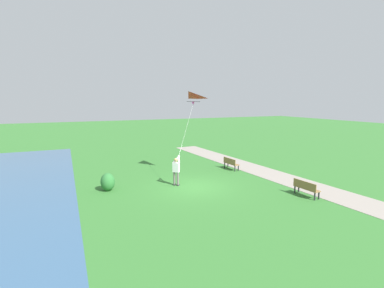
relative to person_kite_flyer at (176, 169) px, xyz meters
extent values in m
plane|color=#33702D|center=(-0.93, 0.73, -1.05)|extent=(120.00, 120.00, 0.00)
cube|color=gray|center=(-7.31, 2.73, -1.04)|extent=(4.60, 32.09, 0.02)
cube|color=#232328|center=(0.08, -0.09, -1.02)|extent=(0.25, 0.25, 0.06)
cylinder|color=slate|center=(0.10, -0.07, -0.60)|extent=(0.14, 0.14, 0.82)
cube|color=#232328|center=(-0.08, 0.09, -1.02)|extent=(0.25, 0.25, 0.06)
cylinder|color=slate|center=(-0.07, 0.10, -0.60)|extent=(0.14, 0.14, 0.82)
cube|color=white|center=(0.02, 0.02, 0.11)|extent=(0.44, 0.44, 0.60)
sphere|color=tan|center=(0.02, 0.02, 0.57)|extent=(0.22, 0.22, 0.22)
ellipsoid|color=tan|center=(0.03, 0.03, 0.61)|extent=(0.32, 0.32, 0.13)
cylinder|color=white|center=(-0.08, -0.20, 0.56)|extent=(0.56, 0.23, 0.43)
cylinder|color=white|center=(-0.20, -0.07, 0.56)|extent=(0.25, 0.56, 0.43)
sphere|color=tan|center=(-0.26, -0.25, 0.69)|extent=(0.10, 0.10, 0.10)
pyramid|color=red|center=(-1.64, -1.87, 4.35)|extent=(1.10, 1.81, 0.53)
cone|color=#E02D9E|center=(-2.03, -1.94, 4.01)|extent=(0.23, 0.23, 0.22)
cylinder|color=black|center=(-2.03, -1.94, 4.12)|extent=(0.30, 1.59, 0.02)
cylinder|color=silver|center=(-1.15, -1.09, 2.33)|extent=(1.79, 1.71, 3.27)
cube|color=olive|center=(-5.37, -2.14, -0.60)|extent=(0.54, 1.53, 0.05)
cube|color=olive|center=(-5.18, -2.13, -0.37)|extent=(0.14, 1.50, 0.40)
cube|color=#2D2D33|center=(-5.48, -2.82, -0.82)|extent=(0.06, 0.06, 0.45)
cube|color=#2D2D33|center=(-5.16, -2.80, -0.82)|extent=(0.06, 0.06, 0.45)
cube|color=#2D2D33|center=(-5.57, -1.49, -0.82)|extent=(0.06, 0.06, 0.45)
cube|color=#2D2D33|center=(-5.25, -1.46, -0.82)|extent=(0.06, 0.06, 0.45)
cube|color=olive|center=(-5.85, 4.84, -0.60)|extent=(0.54, 1.53, 0.05)
cube|color=olive|center=(-5.66, 4.85, -0.37)|extent=(0.14, 1.50, 0.40)
cube|color=#2D2D33|center=(-5.96, 4.16, -0.82)|extent=(0.06, 0.06, 0.45)
cube|color=#2D2D33|center=(-5.64, 4.18, -0.82)|extent=(0.06, 0.06, 0.45)
cube|color=#2D2D33|center=(-6.05, 5.50, -0.82)|extent=(0.06, 0.06, 0.45)
cube|color=#2D2D33|center=(-5.74, 5.52, -0.82)|extent=(0.06, 0.06, 0.45)
ellipsoid|color=#2D7033|center=(4.04, -0.67, -0.52)|extent=(0.82, 0.89, 1.06)
camera|label=1|loc=(6.09, 15.91, 4.21)|focal=26.38mm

